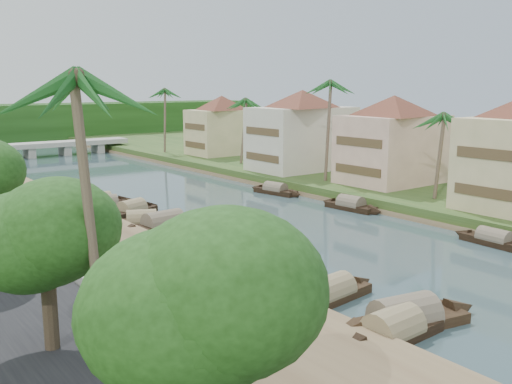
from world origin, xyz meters
TOP-DOWN VIEW (x-y plane):
  - ground at (0.00, 0.00)m, footprint 220.00×220.00m
  - left_bank at (-16.00, 20.00)m, footprint 10.00×180.00m
  - right_bank at (19.00, 20.00)m, footprint 16.00×180.00m
  - far_right_fill at (56.00, 20.00)m, footprint 60.00×220.00m
  - treeline at (0.00, 100.00)m, footprint 120.00×14.00m
  - bridge at (0.00, 72.00)m, footprint 28.00×4.00m
  - building_mid at (19.99, 14.00)m, footprint 14.11×14.11m
  - building_far at (18.99, 28.00)m, footprint 15.59×15.59m
  - building_distant at (19.99, 48.00)m, footprint 12.62×12.62m
  - sampan_0 at (-8.38, -10.37)m, footprint 9.75×3.77m
  - sampan_1 at (-9.94, -10.91)m, footprint 7.81×2.17m
  - sampan_2 at (-8.73, -5.50)m, footprint 7.89×2.41m
  - sampan_3 at (-10.12, -3.97)m, footprint 7.35×3.58m
  - sampan_4 at (-10.30, -4.06)m, footprint 8.07×3.77m
  - sampan_5 at (-9.43, 1.26)m, footprint 8.25×2.79m
  - sampan_6 at (-9.02, 7.86)m, footprint 6.84×2.27m
  - sampan_7 at (-9.04, 10.78)m, footprint 7.85×3.81m
  - sampan_8 at (-8.23, 9.95)m, footprint 6.92×2.22m
  - sampan_9 at (-8.49, 14.60)m, footprint 9.68×2.67m
  - sampan_10 at (-9.43, 16.80)m, footprint 7.39×4.53m
  - sampan_11 at (-8.20, 21.33)m, footprint 7.35×3.94m
  - sampan_12 at (-9.26, 25.53)m, footprint 7.96×2.56m
  - sampan_13 at (-9.36, 26.80)m, footprint 7.80×2.07m
  - sampan_14 at (9.17, -4.92)m, footprint 1.70×7.23m
  - sampan_15 at (9.83, 10.48)m, footprint 2.19×7.48m
  - sampan_16 at (9.18, 21.34)m, footprint 2.66×7.50m
  - canoe_1 at (-9.51, 0.84)m, footprint 4.78×2.42m
  - canoe_2 at (-6.81, 16.57)m, footprint 6.10×0.97m
  - palm_1 at (16.00, 5.23)m, footprint 3.20×3.20m
  - palm_2 at (15.00, 19.29)m, footprint 3.20×3.20m
  - palm_3 at (16.00, 37.08)m, footprint 3.20×3.20m
  - palm_4 at (-23.00, -7.65)m, footprint 3.20×3.20m
  - palm_7 at (14.00, 55.84)m, footprint 3.20×3.20m
  - tree_0 at (-24.00, -16.61)m, footprint 4.73×4.73m
  - tree_1 at (-24.00, -4.88)m, footprint 4.97×4.97m
  - tree_6 at (24.00, 28.75)m, footprint 4.69×4.69m
  - person_near at (-12.09, -4.79)m, footprint 0.77×0.71m
  - person_far at (-17.28, 12.88)m, footprint 1.02×0.92m

SIDE VIEW (x-z plane):
  - ground at x=0.00m, z-range 0.00..0.00m
  - canoe_1 at x=-9.51m, z-range -0.29..0.49m
  - canoe_2 at x=-6.81m, z-range -0.34..0.54m
  - left_bank at x=-16.00m, z-range 0.00..0.80m
  - sampan_14 at x=9.17m, z-range -0.50..1.30m
  - sampan_16 at x=9.18m, z-range -0.52..1.33m
  - sampan_12 at x=-9.26m, z-range -0.55..1.36m
  - sampan_3 at x=-10.12m, z-range -0.58..1.40m
  - sampan_15 at x=9.83m, z-range -0.59..1.41m
  - sampan_6 at x=-9.02m, z-range -0.61..1.43m
  - sampan_2 at x=-8.73m, z-range -0.62..1.45m
  - sampan_10 at x=-9.43m, z-range -0.62..1.45m
  - sampan_7 at x=-9.04m, z-range -0.63..1.45m
  - sampan_11 at x=-8.20m, z-range -0.64..1.46m
  - sampan_13 at x=-9.36m, z-range -0.65..1.48m
  - sampan_8 at x=-8.23m, z-range -0.65..1.48m
  - sampan_4 at x=-10.30m, z-range -0.70..1.54m
  - sampan_1 at x=-9.94m, z-range -0.73..1.57m
  - sampan_9 at x=-8.49m, z-range -0.77..1.61m
  - sampan_0 at x=-8.38m, z-range -0.82..1.66m
  - sampan_5 at x=-9.43m, z-range -0.85..1.69m
  - far_right_fill at x=56.00m, z-range 0.00..1.15m
  - right_bank at x=19.00m, z-range 0.00..1.20m
  - person_far at x=-17.28m, z-range 0.80..2.52m
  - person_near at x=-12.09m, z-range 0.80..2.56m
  - bridge at x=0.00m, z-range 0.52..2.92m
  - treeline at x=0.00m, z-range 0.00..8.00m
  - building_distant at x=19.99m, z-range 1.28..10.48m
  - tree_1 at x=-24.00m, z-range 2.70..9.52m
  - building_mid at x=19.99m, z-range 1.28..10.98m
  - building_far at x=18.99m, z-range 1.28..11.48m
  - tree_6 at x=24.00m, z-range 3.00..10.66m
  - tree_0 at x=-24.00m, z-range 3.18..10.83m
  - palm_1 at x=16.00m, z-range 4.25..13.78m
  - palm_3 at x=16.00m, z-range 4.63..14.95m
  - palm_7 at x=14.00m, z-range 5.21..16.82m
  - palm_4 at x=-23.00m, z-range 5.79..18.21m
  - palm_2 at x=15.00m, z-range 5.70..18.35m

